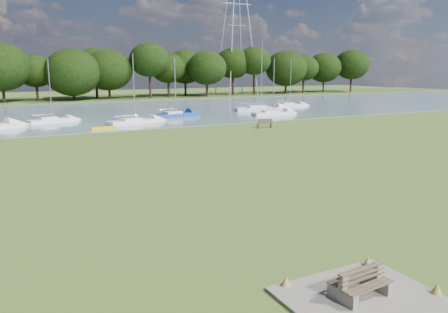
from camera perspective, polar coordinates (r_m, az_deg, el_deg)
name	(u,v)px	position (r m, az deg, el deg)	size (l,w,h in m)	color
ground	(177,183)	(24.54, -6.16, -3.51)	(220.00, 220.00, 0.00)	olive
river	(68,114)	(65.02, -19.70, 5.20)	(220.00, 40.00, 0.10)	gray
far_bank	(46,101)	(94.75, -22.19, 6.77)	(220.00, 20.00, 0.40)	#4C6626
concrete_pad	(359,297)	(13.30, 17.28, -17.13)	(4.20, 3.20, 0.10)	gray
bench_pair	(360,284)	(13.11, 17.38, -15.56)	(1.70, 1.08, 0.88)	gray
riverbank_bench	(265,123)	(47.29, 5.35, 4.34)	(1.71, 0.99, 1.01)	brown
kayak	(104,128)	(47.53, -15.44, 3.62)	(2.58, 0.60, 0.26)	yellow
pylon	(237,2)	(106.24, 1.68, 19.52)	(7.48, 5.25, 34.00)	#AAABAC
tree_line	(79,66)	(91.32, -18.43, 11.21)	(153.52, 9.59, 11.60)	black
sailboat_0	(290,104)	(73.97, 8.56, 6.78)	(5.85, 2.30, 7.85)	white
sailboat_1	(261,108)	(66.10, 4.79, 6.39)	(8.04, 4.08, 10.14)	white
sailboat_3	(273,112)	(59.93, 6.37, 5.78)	(6.06, 1.99, 7.56)	white
sailboat_4	(135,120)	(51.53, -11.60, 4.67)	(6.69, 3.18, 7.92)	white
sailboat_7	(52,119)	(55.15, -21.57, 4.56)	(5.64, 2.90, 7.36)	white
sailboat_8	(175,114)	(57.71, -6.38, 5.59)	(6.58, 3.21, 7.56)	navy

